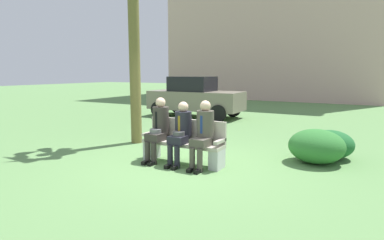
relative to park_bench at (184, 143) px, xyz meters
The scene contains 8 objects.
ground_plane 0.47m from the park_bench, 83.01° to the right, with size 80.00×80.00×0.00m, color #5B864B.
park_bench is the anchor object (origin of this frame).
seated_man_left 0.65m from the park_bench, 166.95° to the right, with size 0.34×0.72×1.34m.
seated_man_middle 0.32m from the park_bench, 85.55° to the right, with size 0.34×0.72×1.27m.
seated_man_right 0.61m from the park_bench, 13.48° to the right, with size 0.34×0.72×1.32m.
shrub_near_bench 3.20m from the park_bench, 35.53° to the left, with size 0.98×0.90×0.62m, color #1F5E2B.
shrub_mid_lawn 2.73m from the park_bench, 28.62° to the left, with size 1.13×1.03×0.70m, color #2F732F.
parked_car_near 6.89m from the park_bench, 116.69° to the left, with size 3.92×1.75×1.68m.
Camera 1 is at (3.28, -5.37, 1.87)m, focal length 30.08 mm.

